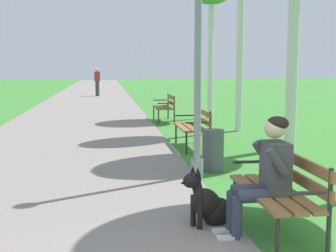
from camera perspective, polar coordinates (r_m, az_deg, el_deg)
paved_path at (r=26.85m, az=-9.41°, el=3.60°), size 4.38×60.00×0.04m
park_bench_near at (r=4.97m, az=13.77°, el=-7.20°), size 0.55×1.50×0.85m
park_bench_mid at (r=9.91m, az=3.30°, el=0.22°), size 0.55×1.50×0.85m
park_bench_far at (r=14.67m, az=-0.33°, el=2.56°), size 0.55×1.50×0.85m
person_seated_on_near_bench at (r=4.80m, az=11.82°, el=-5.61°), size 0.74×0.49×1.25m
dog_black at (r=5.10m, az=5.13°, el=-9.60°), size 0.78×0.48×0.71m
lamp_post_near at (r=7.16m, az=3.72°, el=11.91°), size 0.24×0.24×4.48m
litter_bin at (r=7.76m, az=5.55°, el=-3.02°), size 0.36×0.36×0.70m
pedestrian_distant at (r=26.88m, az=-8.69°, el=5.37°), size 0.32×0.22×1.65m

